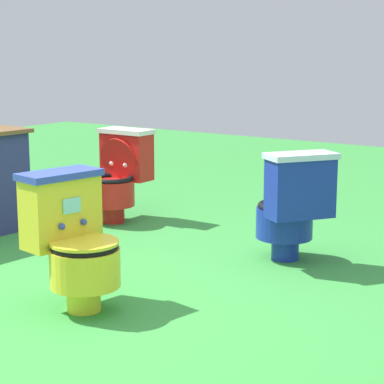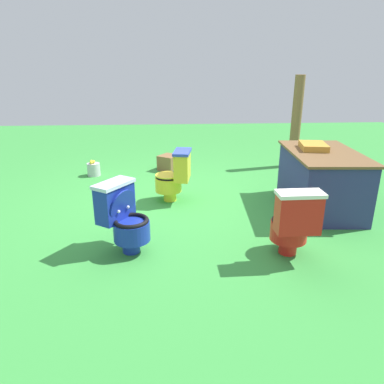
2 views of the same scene
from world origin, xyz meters
name	(u,v)px [view 1 (image 1 of 2)]	position (x,y,z in m)	size (l,w,h in m)	color
ground	(75,301)	(0.00, 0.00, 0.00)	(14.00, 14.00, 0.00)	green
toilet_yellow	(74,240)	(-0.06, -0.07, 0.37)	(0.48, 0.55, 0.73)	yellow
toilet_blue	(292,206)	(1.35, -0.61, 0.37)	(0.61, 0.63, 0.73)	#192D9E
toilet_red	(118,174)	(1.59, 1.06, 0.37)	(0.50, 0.44, 0.73)	red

